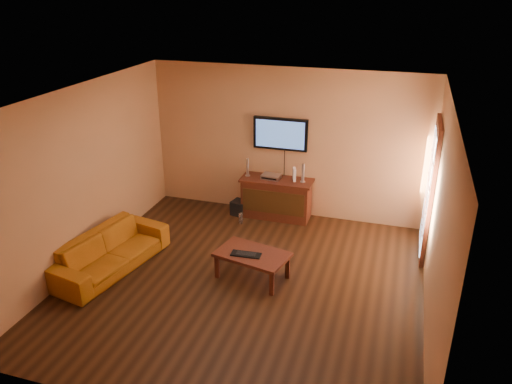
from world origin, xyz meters
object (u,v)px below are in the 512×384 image
at_px(game_console, 294,174).
at_px(bottle, 241,218).
at_px(television, 280,134).
at_px(coffee_table, 252,256).
at_px(media_console, 276,198).
at_px(sofa, 109,246).
at_px(av_receiver, 271,176).
at_px(keyboard, 246,254).
at_px(speaker_right, 303,174).
at_px(subwoofer, 239,208).
at_px(speaker_left, 248,168).

height_order(game_console, bottle, game_console).
xyz_separation_m(television, coffee_table, (0.19, -2.28, -1.17)).
xyz_separation_m(media_console, sofa, (-1.94, -2.43, 0.01)).
xyz_separation_m(av_receiver, keyboard, (0.23, -2.16, -0.36)).
height_order(media_console, speaker_right, speaker_right).
bearing_deg(keyboard, coffee_table, 47.33).
distance_m(av_receiver, keyboard, 2.21).
distance_m(media_console, keyboard, 2.15).
height_order(coffee_table, subwoofer, coffee_table).
distance_m(coffee_table, subwoofer, 2.16).
relative_size(coffee_table, bottle, 5.19).
bearing_deg(coffee_table, bottle, 114.23).
bearing_deg(av_receiver, game_console, 7.68).
height_order(speaker_right, game_console, speaker_right).
bearing_deg(bottle, speaker_right, 25.52).
relative_size(game_console, subwoofer, 0.86).
distance_m(television, speaker_right, 0.81).
height_order(television, sofa, television).
distance_m(media_console, bottle, 0.75).
relative_size(sofa, speaker_left, 5.81).
xyz_separation_m(sofa, subwoofer, (1.26, 2.34, -0.25)).
height_order(coffee_table, keyboard, keyboard).
relative_size(media_console, av_receiver, 3.92).
height_order(sofa, speaker_right, speaker_right).
bearing_deg(subwoofer, media_console, 20.73).
bearing_deg(media_console, subwoofer, -171.65).
distance_m(media_console, av_receiver, 0.42).
bearing_deg(bottle, television, 51.41).
xyz_separation_m(speaker_left, subwoofer, (-0.13, -0.11, -0.76)).
xyz_separation_m(media_console, subwoofer, (-0.68, -0.10, -0.24)).
xyz_separation_m(bottle, keyboard, (0.65, -1.69, 0.32)).
relative_size(av_receiver, subwoofer, 1.24).
bearing_deg(speaker_right, av_receiver, -179.87).
bearing_deg(keyboard, bottle, 111.17).
bearing_deg(bottle, subwoofer, 112.29).
relative_size(media_console, coffee_table, 1.14).
bearing_deg(sofa, television, -25.55).
height_order(sofa, subwoofer, sofa).
bearing_deg(av_receiver, media_console, -5.80).
bearing_deg(av_receiver, keyboard, -79.84).
distance_m(sofa, av_receiver, 3.09).
height_order(av_receiver, bottle, av_receiver).
bearing_deg(subwoofer, game_console, 20.70).
relative_size(speaker_right, game_console, 1.46).
relative_size(coffee_table, av_receiver, 3.42).
distance_m(av_receiver, subwoofer, 0.87).
relative_size(av_receiver, keyboard, 0.75).
distance_m(speaker_left, keyboard, 2.31).
distance_m(speaker_left, game_console, 0.86).
bearing_deg(television, media_console, -90.00).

